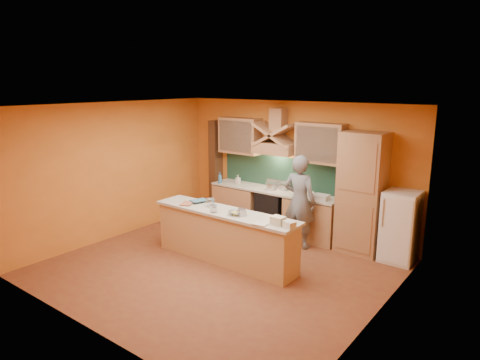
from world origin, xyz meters
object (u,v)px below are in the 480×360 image
Objects in this scene: person at (300,202)px; mixing_bowl at (237,213)px; stove at (273,211)px; kitchen_scale at (242,213)px; fridge at (400,227)px.

person is 6.60× the size of mixing_bowl.
stove is 2.08m from mixing_bowl.
person is at bearing 97.46° from kitchen_scale.
stove is 0.49× the size of person.
fridge is 2.96m from mixing_bowl.
mixing_bowl is (-0.41, -1.47, 0.06)m from person.
kitchen_scale is (0.60, -1.94, 0.55)m from stove.
person is 14.43× the size of kitchen_scale.
stove is 7.07× the size of kitchen_scale.
person reaches higher than mixing_bowl.
person is 1.50m from kitchen_scale.
stove is 2.11m from kitchen_scale.
mixing_bowl reaches higher than stove.
fridge is at bearing 0.00° from stove.
fridge is 1.87m from person.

